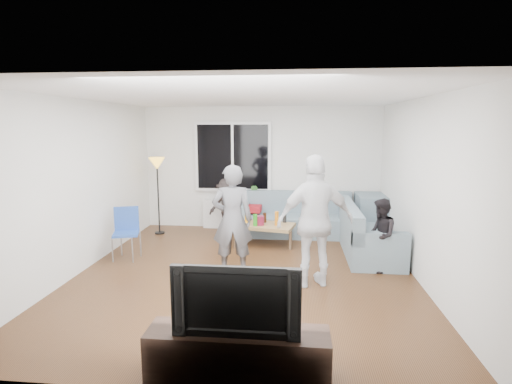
# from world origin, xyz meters

# --- Properties ---
(floor) EXTENTS (5.00, 5.50, 0.04)m
(floor) POSITION_xyz_m (0.00, 0.00, -0.02)
(floor) COLOR #56351C
(floor) RESTS_ON ground
(ceiling) EXTENTS (5.00, 5.50, 0.04)m
(ceiling) POSITION_xyz_m (0.00, 0.00, 2.62)
(ceiling) COLOR white
(ceiling) RESTS_ON ground
(wall_back) EXTENTS (5.00, 0.04, 2.60)m
(wall_back) POSITION_xyz_m (0.00, 2.77, 1.30)
(wall_back) COLOR silver
(wall_back) RESTS_ON ground
(wall_front) EXTENTS (5.00, 0.04, 2.60)m
(wall_front) POSITION_xyz_m (0.00, -2.77, 1.30)
(wall_front) COLOR silver
(wall_front) RESTS_ON ground
(wall_left) EXTENTS (0.04, 5.50, 2.60)m
(wall_left) POSITION_xyz_m (-2.52, 0.00, 1.30)
(wall_left) COLOR silver
(wall_left) RESTS_ON ground
(wall_right) EXTENTS (0.04, 5.50, 2.60)m
(wall_right) POSITION_xyz_m (2.52, 0.00, 1.30)
(wall_right) COLOR silver
(wall_right) RESTS_ON ground
(window_frame) EXTENTS (1.62, 0.06, 1.47)m
(window_frame) POSITION_xyz_m (-0.60, 2.69, 1.55)
(window_frame) COLOR white
(window_frame) RESTS_ON wall_back
(window_glass) EXTENTS (1.50, 0.02, 1.35)m
(window_glass) POSITION_xyz_m (-0.60, 2.65, 1.55)
(window_glass) COLOR black
(window_glass) RESTS_ON window_frame
(window_mullion) EXTENTS (0.05, 0.03, 1.35)m
(window_mullion) POSITION_xyz_m (-0.60, 2.64, 1.55)
(window_mullion) COLOR white
(window_mullion) RESTS_ON window_frame
(radiator) EXTENTS (1.30, 0.12, 0.62)m
(radiator) POSITION_xyz_m (-0.60, 2.65, 0.31)
(radiator) COLOR silver
(radiator) RESTS_ON floor
(potted_plant) EXTENTS (0.22, 0.20, 0.34)m
(potted_plant) POSITION_xyz_m (-0.15, 2.62, 0.79)
(potted_plant) COLOR #336629
(potted_plant) RESTS_ON radiator
(vase) EXTENTS (0.19, 0.19, 0.19)m
(vase) POSITION_xyz_m (-0.70, 2.62, 0.72)
(vase) COLOR white
(vase) RESTS_ON radiator
(sofa_back_section) EXTENTS (2.30, 0.85, 0.85)m
(sofa_back_section) POSITION_xyz_m (0.74, 2.27, 0.42)
(sofa_back_section) COLOR slate
(sofa_back_section) RESTS_ON floor
(sofa_right_section) EXTENTS (2.00, 0.85, 0.85)m
(sofa_right_section) POSITION_xyz_m (2.02, 1.18, 0.42)
(sofa_right_section) COLOR slate
(sofa_right_section) RESTS_ON floor
(sofa_corner) EXTENTS (0.85, 0.85, 0.85)m
(sofa_corner) POSITION_xyz_m (2.38, 2.27, 0.42)
(sofa_corner) COLOR slate
(sofa_corner) RESTS_ON floor
(cushion_yellow) EXTENTS (0.43, 0.39, 0.14)m
(cushion_yellow) POSITION_xyz_m (-0.41, 2.25, 0.51)
(cushion_yellow) COLOR gold
(cushion_yellow) RESTS_ON sofa_back_section
(cushion_red) EXTENTS (0.38, 0.32, 0.13)m
(cushion_red) POSITION_xyz_m (-0.15, 2.33, 0.51)
(cushion_red) COLOR maroon
(cushion_red) RESTS_ON sofa_back_section
(coffee_table) EXTENTS (1.20, 0.82, 0.40)m
(coffee_table) POSITION_xyz_m (0.15, 1.49, 0.20)
(coffee_table) COLOR #A4824F
(coffee_table) RESTS_ON floor
(pitcher) EXTENTS (0.17, 0.17, 0.17)m
(pitcher) POSITION_xyz_m (0.08, 1.41, 0.49)
(pitcher) COLOR maroon
(pitcher) RESTS_ON coffee_table
(side_chair) EXTENTS (0.50, 0.50, 0.86)m
(side_chair) POSITION_xyz_m (-2.05, 0.46, 0.43)
(side_chair) COLOR #24499F
(side_chair) RESTS_ON floor
(floor_lamp) EXTENTS (0.32, 0.32, 1.56)m
(floor_lamp) POSITION_xyz_m (-2.05, 2.08, 0.78)
(floor_lamp) COLOR yellow
(floor_lamp) RESTS_ON floor
(player_left) EXTENTS (0.65, 0.47, 1.65)m
(player_left) POSITION_xyz_m (-0.19, -0.00, 0.83)
(player_left) COLOR #545459
(player_left) RESTS_ON floor
(player_right) EXTENTS (1.15, 0.71, 1.83)m
(player_right) POSITION_xyz_m (1.01, -0.33, 0.91)
(player_right) COLOR silver
(player_right) RESTS_ON floor
(spectator_right) EXTENTS (0.49, 0.60, 1.13)m
(spectator_right) POSITION_xyz_m (2.02, 0.31, 0.56)
(spectator_right) COLOR black
(spectator_right) RESTS_ON floor
(spectator_back) EXTENTS (0.80, 0.56, 1.13)m
(spectator_back) POSITION_xyz_m (-0.69, 2.30, 0.56)
(spectator_back) COLOR black
(spectator_back) RESTS_ON floor
(tv_console) EXTENTS (1.60, 0.40, 0.44)m
(tv_console) POSITION_xyz_m (0.25, -2.50, 0.22)
(tv_console) COLOR #322119
(tv_console) RESTS_ON floor
(television) EXTENTS (1.09, 0.14, 0.63)m
(television) POSITION_xyz_m (0.25, -2.50, 0.75)
(television) COLOR black
(television) RESTS_ON tv_console
(bottle_a) EXTENTS (0.07, 0.07, 0.20)m
(bottle_a) POSITION_xyz_m (-0.17, 1.58, 0.50)
(bottle_a) COLOR orange
(bottle_a) RESTS_ON coffee_table
(bottle_b) EXTENTS (0.08, 0.08, 0.22)m
(bottle_b) POSITION_xyz_m (0.01, 1.34, 0.51)
(bottle_b) COLOR #259A1C
(bottle_b) RESTS_ON coffee_table
(bottle_e) EXTENTS (0.07, 0.07, 0.18)m
(bottle_e) POSITION_xyz_m (0.54, 1.65, 0.49)
(bottle_e) COLOR black
(bottle_e) RESTS_ON coffee_table
(bottle_c) EXTENTS (0.07, 0.07, 0.18)m
(bottle_c) POSITION_xyz_m (0.16, 1.62, 0.49)
(bottle_c) COLOR black
(bottle_c) RESTS_ON coffee_table
(bottle_d) EXTENTS (0.07, 0.07, 0.26)m
(bottle_d) POSITION_xyz_m (0.40, 1.41, 0.53)
(bottle_d) COLOR orange
(bottle_d) RESTS_ON coffee_table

